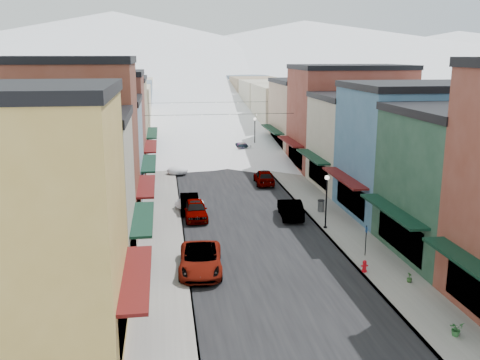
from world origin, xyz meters
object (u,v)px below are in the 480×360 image
object	(u,v)px
car_dark_hatch	(190,203)
fire_hydrant	(364,266)
car_white_suv	(201,260)
streetlamp_near	(327,195)
car_silver_sedan	(195,210)
car_green_sedan	(290,208)
trash_can	(321,206)

from	to	relation	value
car_dark_hatch	fire_hydrant	bearing A→B (deg)	-56.33
car_white_suv	car_dark_hatch	size ratio (longest dim) A/B	1.28
car_white_suv	fire_hydrant	size ratio (longest dim) A/B	7.50
streetlamp_near	car_silver_sedan	bearing A→B (deg)	156.28
car_green_sedan	trash_can	bearing A→B (deg)	-158.59
car_white_suv	car_silver_sedan	size ratio (longest dim) A/B	1.24
fire_hydrant	trash_can	size ratio (longest dim) A/B	0.75
car_dark_hatch	car_silver_sedan	bearing A→B (deg)	-80.35
car_green_sedan	car_white_suv	bearing A→B (deg)	56.60
car_dark_hatch	streetlamp_near	world-z (taller)	streetlamp_near
car_white_suv	car_silver_sedan	bearing A→B (deg)	92.38
car_white_suv	trash_can	size ratio (longest dim) A/B	5.62
car_dark_hatch	trash_can	world-z (taller)	car_dark_hatch
car_silver_sedan	car_dark_hatch	world-z (taller)	car_silver_sedan
fire_hydrant	car_silver_sedan	bearing A→B (deg)	126.63
car_white_suv	trash_can	xyz separation A→B (m)	(10.55, 10.57, -0.11)
car_white_suv	trash_can	world-z (taller)	car_white_suv
trash_can	car_white_suv	bearing A→B (deg)	-134.92
car_silver_sedan	streetlamp_near	world-z (taller)	streetlamp_near
car_green_sedan	trash_can	xyz separation A→B (m)	(2.75, 0.80, -0.11)
trash_can	car_green_sedan	bearing A→B (deg)	-163.78
car_silver_sedan	car_dark_hatch	xyz separation A→B (m)	(-0.35, 2.12, -0.05)
fire_hydrant	streetlamp_near	xyz separation A→B (m)	(0.15, 8.22, 2.17)
car_green_sedan	streetlamp_near	distance (m)	4.26
car_dark_hatch	fire_hydrant	size ratio (longest dim) A/B	5.85
trash_can	car_dark_hatch	bearing A→B (deg)	168.89
car_green_sedan	fire_hydrant	world-z (taller)	car_green_sedan
car_white_suv	car_dark_hatch	world-z (taller)	car_white_suv
car_green_sedan	car_silver_sedan	bearing A→B (deg)	-0.55
car_silver_sedan	car_green_sedan	world-z (taller)	car_green_sedan
car_silver_sedan	car_green_sedan	distance (m)	7.49
fire_hydrant	trash_can	distance (m)	12.40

